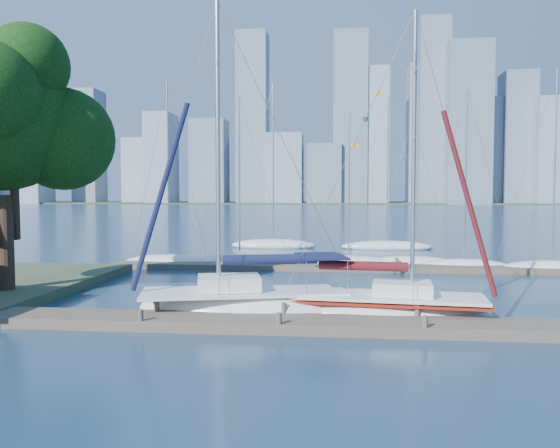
# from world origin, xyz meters

# --- Properties ---
(ground) EXTENTS (700.00, 700.00, 0.00)m
(ground) POSITION_xyz_m (0.00, 0.00, 0.00)
(ground) COLOR #172E4C
(ground) RESTS_ON ground
(near_dock) EXTENTS (26.00, 2.00, 0.40)m
(near_dock) POSITION_xyz_m (0.00, 0.00, 0.20)
(near_dock) COLOR #4F453A
(near_dock) RESTS_ON ground
(far_dock) EXTENTS (30.00, 1.80, 0.36)m
(far_dock) POSITION_xyz_m (2.00, 16.00, 0.18)
(far_dock) COLOR #4F453A
(far_dock) RESTS_ON ground
(far_shore) EXTENTS (800.00, 100.00, 1.50)m
(far_shore) POSITION_xyz_m (0.00, 320.00, 0.00)
(far_shore) COLOR #38472D
(far_shore) RESTS_ON ground
(tree) EXTENTS (9.27, 8.47, 12.58)m
(tree) POSITION_xyz_m (-13.31, 4.21, 8.53)
(tree) COLOR black
(tree) RESTS_ON ground
(sailboat_navy) EXTENTS (9.29, 4.87, 13.21)m
(sailboat_navy) POSITION_xyz_m (-1.74, 2.13, 0.99)
(sailboat_navy) COLOR white
(sailboat_navy) RESTS_ON ground
(sailboat_maroon) EXTENTS (8.32, 3.47, 12.57)m
(sailboat_maroon) POSITION_xyz_m (4.04, 2.14, 0.99)
(sailboat_maroon) COLOR white
(sailboat_maroon) RESTS_ON ground
(bg_boat_0) EXTENTS (6.71, 4.32, 13.09)m
(bg_boat_0) POSITION_xyz_m (-9.71, 17.57, 0.27)
(bg_boat_0) COLOR white
(bg_boat_0) RESTS_ON ground
(bg_boat_1) EXTENTS (7.83, 5.04, 12.07)m
(bg_boat_1) POSITION_xyz_m (-4.73, 18.01, 0.25)
(bg_boat_1) COLOR white
(bg_boat_1) RESTS_ON ground
(bg_boat_2) EXTENTS (6.46, 2.01, 11.05)m
(bg_boat_2) POSITION_xyz_m (2.90, 18.94, 0.23)
(bg_boat_2) COLOR white
(bg_boat_2) RESTS_ON ground
(bg_boat_3) EXTENTS (6.38, 3.65, 10.49)m
(bg_boat_3) POSITION_xyz_m (7.26, 19.19, 0.22)
(bg_boat_3) COLOR white
(bg_boat_3) RESTS_ON ground
(bg_boat_4) EXTENTS (6.18, 3.09, 12.16)m
(bg_boat_4) POSITION_xyz_m (10.49, 17.40, 0.25)
(bg_boat_4) COLOR white
(bg_boat_4) RESTS_ON ground
(bg_boat_5) EXTENTS (6.79, 3.84, 13.18)m
(bg_boat_5) POSITION_xyz_m (15.76, 16.54, 0.27)
(bg_boat_5) COLOR white
(bg_boat_5) RESTS_ON ground
(bg_boat_6) EXTENTS (8.14, 3.27, 15.67)m
(bg_boat_6) POSITION_xyz_m (-3.83, 30.95, 0.30)
(bg_boat_6) COLOR white
(bg_boat_6) RESTS_ON ground
(bg_boat_7) EXTENTS (8.57, 4.67, 14.11)m
(bg_boat_7) POSITION_xyz_m (6.65, 30.58, 0.27)
(bg_boat_7) COLOR white
(bg_boat_7) RESTS_ON ground
(skyline) EXTENTS (503.32, 51.31, 100.75)m
(skyline) POSITION_xyz_m (23.45, 290.34, 34.26)
(skyline) COLOR gray
(skyline) RESTS_ON ground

